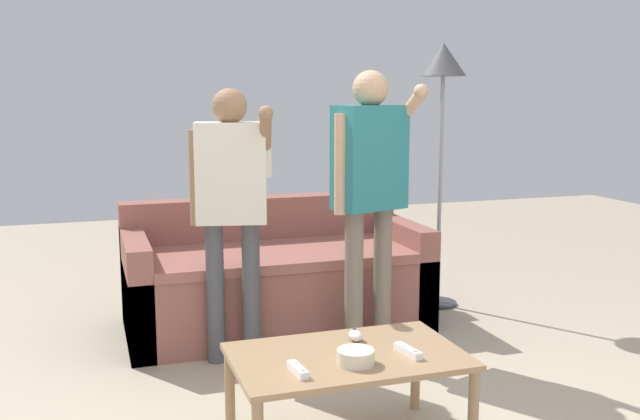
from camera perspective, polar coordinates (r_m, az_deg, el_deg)
name	(u,v)px	position (r m, az deg, el deg)	size (l,w,h in m)	color
couch	(274,280)	(4.59, -3.68, -5.62)	(1.87, 0.90, 0.80)	brown
coffee_table	(347,365)	(3.01, 2.21, -12.36)	(0.95, 0.59, 0.42)	#997551
snack_bowl	(356,357)	(2.87, 2.88, -11.71)	(0.15, 0.15, 0.06)	beige
game_remote_nunchuk	(355,335)	(3.13, 2.86, -10.03)	(0.06, 0.09, 0.05)	white
floor_lamp	(443,83)	(4.96, 9.84, 10.03)	(0.31, 0.31, 1.82)	#2D2D33
player_left	(231,193)	(3.86, -7.13, 1.34)	(0.44, 0.41, 1.51)	#47474C
player_right	(370,179)	(3.98, 4.03, 2.53)	(0.51, 0.32, 1.61)	#756656
game_remote_wand_near	(298,370)	(2.79, -1.80, -12.71)	(0.05, 0.15, 0.03)	white
game_remote_wand_far	(408,351)	(2.99, 7.08, -11.17)	(0.06, 0.16, 0.03)	white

